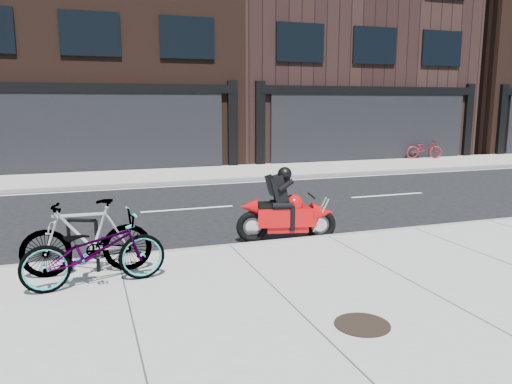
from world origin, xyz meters
name	(u,v)px	position (x,y,z in m)	size (l,w,h in m)	color
ground	(206,227)	(0.00, 0.00, 0.00)	(120.00, 120.00, 0.00)	black
sidewalk_near	(296,314)	(0.00, -5.00, 0.07)	(60.00, 6.00, 0.13)	gray
sidewalk_far	(157,176)	(0.00, 7.75, 0.07)	(60.00, 3.50, 0.13)	gray
building_center	(86,1)	(-2.00, 14.50, 7.25)	(12.00, 10.00, 14.50)	black
building_mideast	(324,35)	(10.00, 14.50, 6.25)	(12.00, 10.00, 12.50)	black
building_east	(501,40)	(22.00, 14.50, 6.50)	(10.00, 10.00, 13.00)	black
bike_rack	(83,240)	(-2.53, -2.60, 0.62)	(0.46, 0.24, 0.84)	black
bicycle_front	(94,250)	(-2.38, -3.30, 0.66)	(0.70, 2.01, 1.05)	gray
bicycle_rear	(87,238)	(-2.48, -2.76, 0.71)	(0.54, 1.92, 1.16)	gray
motorcycle	(291,211)	(1.35, -1.62, 0.61)	(1.98, 0.79, 1.50)	black
bicycle_far	(424,149)	(12.61, 9.00, 0.58)	(0.60, 1.71, 0.90)	maroon
manhole_cover	(362,325)	(0.55, -5.69, 0.14)	(0.66, 0.66, 0.01)	black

